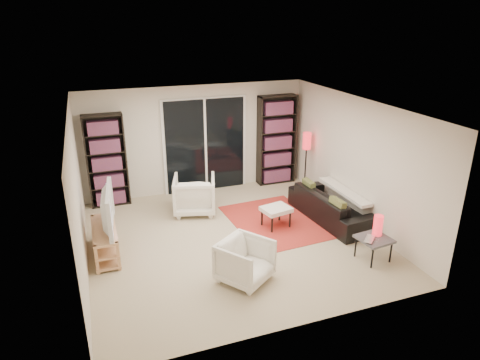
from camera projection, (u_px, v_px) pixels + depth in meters
name	position (u px, v px, depth m)	size (l,w,h in m)	color
floor	(233.00, 239.00, 7.76)	(5.00, 5.00, 0.00)	#BDAD8E
wall_back	(196.00, 140.00, 9.52)	(5.00, 0.02, 2.40)	silver
wall_front	(300.00, 246.00, 5.13)	(5.00, 0.02, 2.40)	silver
wall_left	(78.00, 196.00, 6.53)	(0.02, 5.00, 2.40)	silver
wall_right	(357.00, 161.00, 8.12)	(0.02, 5.00, 2.40)	silver
ceiling	(232.00, 107.00, 6.89)	(5.00, 5.00, 0.02)	white
sliding_door	(205.00, 146.00, 9.60)	(1.92, 0.08, 2.16)	white
bookshelf_left	(107.00, 161.00, 8.83)	(0.80, 0.30, 1.95)	black
bookshelf_right	(277.00, 140.00, 10.03)	(0.90, 0.30, 2.10)	black
tv_stand	(105.00, 241.00, 7.15)	(0.38, 1.20, 0.50)	#E9A970
tv	(103.00, 209.00, 6.95)	(1.18, 0.15, 0.68)	black
rug	(274.00, 221.00, 8.39)	(1.57, 2.13, 0.01)	red
sofa	(331.00, 206.00, 8.40)	(1.99, 0.78, 0.58)	black
armchair_back	(195.00, 194.00, 8.69)	(0.82, 0.84, 0.77)	white
armchair_front	(245.00, 261.00, 6.43)	(0.70, 0.72, 0.66)	white
ottoman	(276.00, 210.00, 8.08)	(0.59, 0.51, 0.40)	white
side_table	(374.00, 240.00, 6.98)	(0.55, 0.55, 0.40)	#4D4D52
laptop	(372.00, 240.00, 6.88)	(0.31, 0.20, 0.02)	silver
table_lamp	(378.00, 225.00, 7.00)	(0.15, 0.15, 0.35)	red
floor_lamp	(307.00, 147.00, 9.51)	(0.21, 0.21, 1.38)	black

